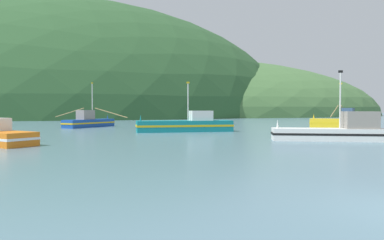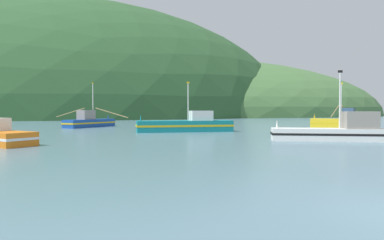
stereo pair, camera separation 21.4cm
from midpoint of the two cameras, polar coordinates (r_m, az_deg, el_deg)
name	(u,v)px [view 1 (the left image)]	position (r m, az deg, el deg)	size (l,w,h in m)	color
hill_mid_right	(62,116)	(166.61, -20.71, 0.68)	(199.88, 159.91, 96.42)	#2D562D
hill_far_left	(132,115)	(187.33, -9.81, 0.85)	(158.48, 126.78, 78.27)	#386633
hill_far_center	(185,115)	(178.75, -1.13, 0.84)	(190.40, 152.32, 54.20)	#47703D
hill_far_right	(145,114)	(249.88, -7.78, 1.06)	(185.01, 148.01, 61.73)	#516B38
fishing_boat_white	(341,131)	(30.75, 23.16, -1.75)	(10.58, 4.69, 5.74)	white
fishing_boat_teal	(187,125)	(40.00, -1.05, -0.80)	(11.34, 3.70, 5.78)	#147F84
fishing_boat_yellow	(341,122)	(51.25, 23.17, -0.33)	(6.90, 7.35, 6.21)	gold
fishing_boat_blue	(89,122)	(52.95, -16.73, -0.28)	(11.62, 8.74, 6.61)	#19479E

